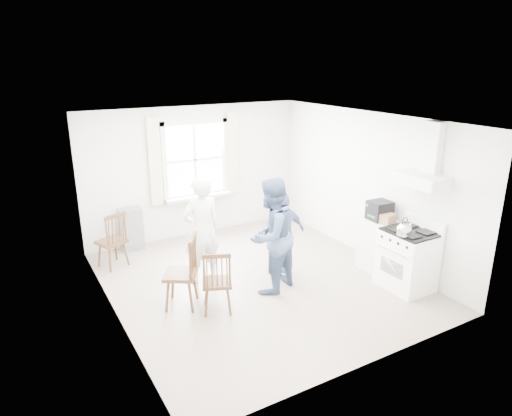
{
  "coord_description": "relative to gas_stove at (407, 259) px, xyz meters",
  "views": [
    {
      "loc": [
        -3.37,
        -5.8,
        3.44
      ],
      "look_at": [
        0.08,
        0.2,
        1.18
      ],
      "focal_mm": 32.0,
      "sensor_mm": 36.0,
      "label": 1
    }
  ],
  "objects": [
    {
      "name": "low_cabinet",
      "position": [
        0.07,
        0.7,
        -0.03
      ],
      "size": [
        0.5,
        0.55,
        0.9
      ],
      "primitive_type": "cube",
      "color": "silver",
      "rests_on": "ground"
    },
    {
      "name": "room_shell",
      "position": [
        -1.91,
        1.35,
        0.82
      ],
      "size": [
        4.62,
        5.12,
        2.64
      ],
      "color": "gray",
      "rests_on": "ground"
    },
    {
      "name": "range_hood",
      "position": [
        0.16,
        -0.0,
        1.42
      ],
      "size": [
        0.45,
        0.76,
        0.94
      ],
      "color": "silver",
      "rests_on": "room_shell"
    },
    {
      "name": "potted_plant",
      "position": [
        -1.86,
        3.71,
        0.51
      ],
      "size": [
        0.21,
        0.21,
        0.3
      ],
      "primitive_type": "imported",
      "rotation": [
        0.0,
        0.0,
        -0.34
      ],
      "color": "#306D37",
      "rests_on": "window_assembly"
    },
    {
      "name": "kettle",
      "position": [
        -0.26,
        -0.1,
        0.57
      ],
      "size": [
        0.22,
        0.22,
        0.31
      ],
      "color": "silver",
      "rests_on": "gas_stove"
    },
    {
      "name": "shelf_unit",
      "position": [
        -3.31,
        3.68,
        -0.08
      ],
      "size": [
        0.4,
        0.3,
        0.8
      ],
      "primitive_type": "cube",
      "color": "gray",
      "rests_on": "ground"
    },
    {
      "name": "person_left",
      "position": [
        -2.67,
        1.81,
        0.39
      ],
      "size": [
        0.67,
        0.67,
        1.75
      ],
      "primitive_type": "imported",
      "rotation": [
        0.0,
        0.0,
        3.2
      ],
      "color": "silver",
      "rests_on": "ground"
    },
    {
      "name": "gas_stove",
      "position": [
        0.0,
        0.0,
        0.0
      ],
      "size": [
        0.68,
        0.76,
        1.12
      ],
      "color": "white",
      "rests_on": "ground"
    },
    {
      "name": "stereo_stack",
      "position": [
        0.07,
        0.73,
        0.57
      ],
      "size": [
        0.37,
        0.33,
        0.32
      ],
      "color": "black",
      "rests_on": "low_cabinet"
    },
    {
      "name": "person_mid",
      "position": [
        -1.89,
        1.0,
        0.42
      ],
      "size": [
        1.14,
        1.14,
        1.8
      ],
      "primitive_type": "imported",
      "rotation": [
        0.0,
        0.0,
        3.53
      ],
      "color": "#3F5275",
      "rests_on": "ground"
    },
    {
      "name": "windsor_chair_a",
      "position": [
        -3.77,
        2.99,
        0.13
      ],
      "size": [
        0.55,
        0.54,
        1.0
      ],
      "color": "#402614",
      "rests_on": "ground"
    },
    {
      "name": "windsor_chair_b",
      "position": [
        -2.91,
        0.75,
        0.1
      ],
      "size": [
        0.53,
        0.52,
        0.96
      ],
      "color": "#402614",
      "rests_on": "ground"
    },
    {
      "name": "window_assembly",
      "position": [
        -1.91,
        3.8,
        0.98
      ],
      "size": [
        1.88,
        0.24,
        1.7
      ],
      "color": "white",
      "rests_on": "room_shell"
    },
    {
      "name": "windsor_chair_c",
      "position": [
        -3.16,
        1.17,
        0.19
      ],
      "size": [
        0.63,
        0.63,
        1.1
      ],
      "color": "#402614",
      "rests_on": "ground"
    },
    {
      "name": "cardboard_box",
      "position": [
        0.05,
        0.53,
        0.49
      ],
      "size": [
        0.28,
        0.22,
        0.16
      ],
      "primitive_type": "cube",
      "rotation": [
        0.0,
        0.0,
        0.21
      ],
      "color": "#8B6343",
      "rests_on": "low_cabinet"
    },
    {
      "name": "person_right",
      "position": [
        -1.45,
        1.33,
        0.24
      ],
      "size": [
        0.91,
        0.91,
        1.45
      ],
      "primitive_type": "imported",
      "rotation": [
        0.0,
        0.0,
        3.22
      ],
      "color": "navy",
      "rests_on": "ground"
    }
  ]
}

